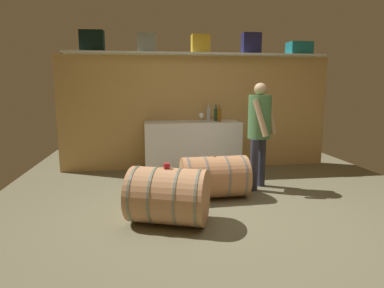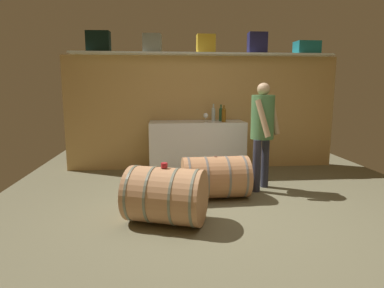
# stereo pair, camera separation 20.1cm
# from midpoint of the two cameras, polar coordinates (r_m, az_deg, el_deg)

# --- Properties ---
(ground_plane) EXTENTS (6.12, 8.16, 0.02)m
(ground_plane) POSITION_cam_midpoint_polar(r_m,az_deg,el_deg) (4.49, 6.09, -9.76)
(ground_plane) COLOR #6D694D
(back_wall_panel) EXTENTS (4.92, 0.10, 2.04)m
(back_wall_panel) POSITION_cam_midpoint_polar(r_m,az_deg,el_deg) (6.09, 2.83, 5.33)
(back_wall_panel) COLOR tan
(back_wall_panel) RESTS_ON ground
(high_shelf_board) EXTENTS (4.53, 0.40, 0.03)m
(high_shelf_board) POSITION_cam_midpoint_polar(r_m,az_deg,el_deg) (5.95, 3.12, 15.20)
(high_shelf_board) COLOR silver
(high_shelf_board) RESTS_ON back_wall_panel
(toolcase_black) EXTENTS (0.40, 0.21, 0.34)m
(toolcase_black) POSITION_cam_midpoint_polar(r_m,az_deg,el_deg) (5.98, -14.87, 16.68)
(toolcase_black) COLOR black
(toolcase_black) RESTS_ON high_shelf_board
(toolcase_grey) EXTENTS (0.32, 0.32, 0.30)m
(toolcase_grey) POSITION_cam_midpoint_polar(r_m,az_deg,el_deg) (5.90, -5.84, 16.84)
(toolcase_grey) COLOR gray
(toolcase_grey) RESTS_ON high_shelf_board
(toolcase_yellow) EXTENTS (0.32, 0.20, 0.31)m
(toolcase_yellow) POSITION_cam_midpoint_polar(r_m,az_deg,el_deg) (5.97, 3.41, 16.84)
(toolcase_yellow) COLOR yellow
(toolcase_yellow) RESTS_ON high_shelf_board
(toolcase_navy) EXTENTS (0.32, 0.20, 0.36)m
(toolcase_navy) POSITION_cam_midpoint_polar(r_m,az_deg,el_deg) (6.17, 12.14, 16.64)
(toolcase_navy) COLOR navy
(toolcase_navy) RESTS_ON high_shelf_board
(toolcase_teal) EXTENTS (0.42, 0.30, 0.22)m
(toolcase_teal) POSITION_cam_midpoint_polar(r_m,az_deg,el_deg) (6.48, 20.04, 15.32)
(toolcase_teal) COLOR #1C7883
(toolcase_teal) RESTS_ON high_shelf_board
(work_cabinet) EXTENTS (1.64, 0.59, 0.90)m
(work_cabinet) POSITION_cam_midpoint_polar(r_m,az_deg,el_deg) (5.79, 1.83, -0.55)
(work_cabinet) COLOR white
(work_cabinet) RESTS_ON ground
(wine_bottle_clear) EXTENTS (0.07, 0.07, 0.30)m
(wine_bottle_clear) POSITION_cam_midpoint_polar(r_m,az_deg,el_deg) (5.84, 4.69, 5.26)
(wine_bottle_clear) COLOR #B6C4C3
(wine_bottle_clear) RESTS_ON work_cabinet
(wine_bottle_amber) EXTENTS (0.07, 0.07, 0.28)m
(wine_bottle_amber) POSITION_cam_midpoint_polar(r_m,az_deg,el_deg) (5.68, 6.52, 5.10)
(wine_bottle_amber) COLOR brown
(wine_bottle_amber) RESTS_ON work_cabinet
(wine_bottle_green) EXTENTS (0.07, 0.07, 0.28)m
(wine_bottle_green) POSITION_cam_midpoint_polar(r_m,az_deg,el_deg) (5.83, 5.99, 5.20)
(wine_bottle_green) COLOR #265534
(wine_bottle_green) RESTS_ON work_cabinet
(wine_glass) EXTENTS (0.08, 0.08, 0.16)m
(wine_glass) POSITION_cam_midpoint_polar(r_m,az_deg,el_deg) (5.62, 3.41, 4.88)
(wine_glass) COLOR white
(wine_glass) RESTS_ON work_cabinet
(wine_barrel_near) EXTENTS (1.00, 0.86, 0.63)m
(wine_barrel_near) POSITION_cam_midpoint_polar(r_m,az_deg,el_deg) (3.68, -2.98, -8.84)
(wine_barrel_near) COLOR tan
(wine_barrel_near) RESTS_ON ground
(wine_barrel_far) EXTENTS (0.91, 0.60, 0.58)m
(wine_barrel_far) POSITION_cam_midpoint_polar(r_m,az_deg,el_deg) (4.51, 5.34, -5.73)
(wine_barrel_far) COLOR tan
(wine_barrel_far) RESTS_ON ground
(tasting_cup) EXTENTS (0.07, 0.07, 0.05)m
(tasting_cup) POSITION_cam_midpoint_polar(r_m,az_deg,el_deg) (3.58, -3.21, -3.69)
(tasting_cup) COLOR red
(tasting_cup) RESTS_ON wine_barrel_near
(winemaker_pouring) EXTENTS (0.47, 0.48, 1.55)m
(winemaker_pouring) POSITION_cam_midpoint_polar(r_m,az_deg,el_deg) (4.87, 13.24, 3.18)
(winemaker_pouring) COLOR #2D2F3F
(winemaker_pouring) RESTS_ON ground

